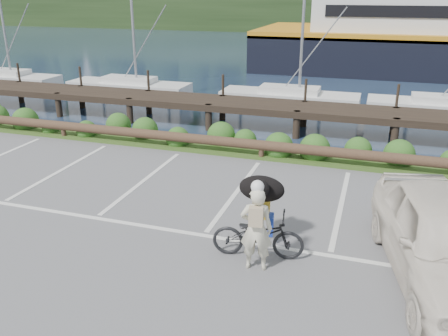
# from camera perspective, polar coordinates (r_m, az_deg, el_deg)

# --- Properties ---
(ground) EXTENTS (72.00, 72.00, 0.00)m
(ground) POSITION_cam_1_polar(r_m,az_deg,el_deg) (10.36, -1.64, -7.12)
(ground) COLOR #59595C
(harbor_backdrop) EXTENTS (170.00, 160.00, 30.00)m
(harbor_backdrop) POSITION_cam_1_polar(r_m,az_deg,el_deg) (87.21, 16.93, 16.70)
(harbor_backdrop) COLOR #1B2B42
(harbor_backdrop) RESTS_ON ground
(vegetation_strip) EXTENTS (34.00, 1.60, 0.10)m
(vegetation_strip) POSITION_cam_1_polar(r_m,az_deg,el_deg) (15.04, 5.13, 2.08)
(vegetation_strip) COLOR #3D5B21
(vegetation_strip) RESTS_ON ground
(log_rail) EXTENTS (32.00, 0.30, 0.60)m
(log_rail) POSITION_cam_1_polar(r_m,az_deg,el_deg) (14.42, 4.49, 1.05)
(log_rail) COLOR #443021
(log_rail) RESTS_ON ground
(bicycle) EXTENTS (1.82, 0.87, 0.92)m
(bicycle) POSITION_cam_1_polar(r_m,az_deg,el_deg) (9.11, 4.11, -8.05)
(bicycle) COLOR black
(bicycle) RESTS_ON ground
(cyclist) EXTENTS (0.64, 0.47, 1.61)m
(cyclist) POSITION_cam_1_polar(r_m,az_deg,el_deg) (8.59, 3.91, -7.33)
(cyclist) COLOR beige
(cyclist) RESTS_ON ground
(dog) EXTENTS (0.58, 0.97, 0.53)m
(dog) POSITION_cam_1_polar(r_m,az_deg,el_deg) (9.30, 4.56, -2.49)
(dog) COLOR black
(dog) RESTS_ON bicycle
(parked_car) EXTENTS (2.84, 4.99, 1.60)m
(parked_car) POSITION_cam_1_polar(r_m,az_deg,el_deg) (9.10, 25.20, -7.78)
(parked_car) COLOR silver
(parked_car) RESTS_ON ground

